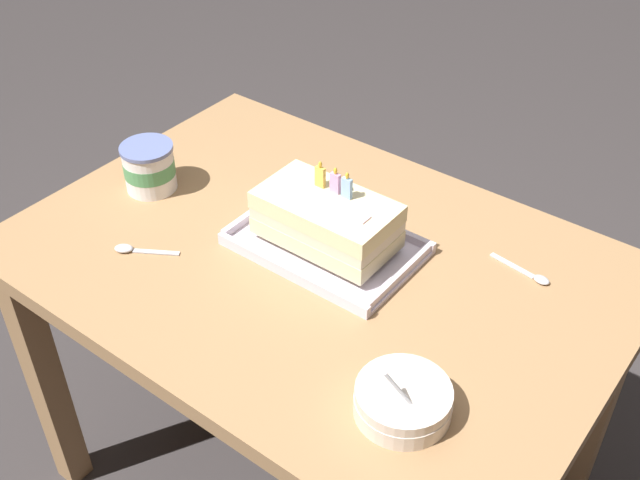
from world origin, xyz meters
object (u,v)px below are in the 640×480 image
object	(u,v)px
foil_tray	(325,245)
serving_spoon_near_tray	(131,249)
birthday_cake	(325,218)
bowl_stack	(403,401)
ice_cream_tub	(149,167)
serving_spoon_by_bowls	(533,275)

from	to	relation	value
foil_tray	serving_spoon_near_tray	xyz separation A→B (m)	(-0.28, -0.23, -0.00)
birthday_cake	bowl_stack	xyz separation A→B (m)	(0.33, -0.24, -0.05)
foil_tray	serving_spoon_near_tray	size ratio (longest dim) A/B	2.99
birthday_cake	foil_tray	bearing A→B (deg)	-90.00
bowl_stack	serving_spoon_near_tray	bearing A→B (deg)	179.00
foil_tray	bowl_stack	distance (m)	0.41
birthday_cake	serving_spoon_near_tray	world-z (taller)	birthday_cake
ice_cream_tub	foil_tray	bearing A→B (deg)	8.17
foil_tray	ice_cream_tub	bearing A→B (deg)	-171.83
ice_cream_tub	serving_spoon_near_tray	size ratio (longest dim) A/B	0.95
ice_cream_tub	serving_spoon_near_tray	bearing A→B (deg)	-53.79
serving_spoon_near_tray	ice_cream_tub	bearing A→B (deg)	126.21
bowl_stack	serving_spoon_by_bowls	bearing A→B (deg)	86.69
serving_spoon_near_tray	serving_spoon_by_bowls	bearing A→B (deg)	31.61
foil_tray	bowl_stack	size ratio (longest dim) A/B	2.33
foil_tray	bowl_stack	xyz separation A→B (m)	(0.33, -0.24, 0.02)
birthday_cake	serving_spoon_near_tray	bearing A→B (deg)	-140.90
serving_spoon_by_bowls	birthday_cake	bearing A→B (deg)	-155.49
foil_tray	bowl_stack	world-z (taller)	bowl_stack
serving_spoon_by_bowls	ice_cream_tub	bearing A→B (deg)	-163.94
bowl_stack	serving_spoon_by_bowls	distance (m)	0.40
serving_spoon_near_tray	serving_spoon_by_bowls	distance (m)	0.75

